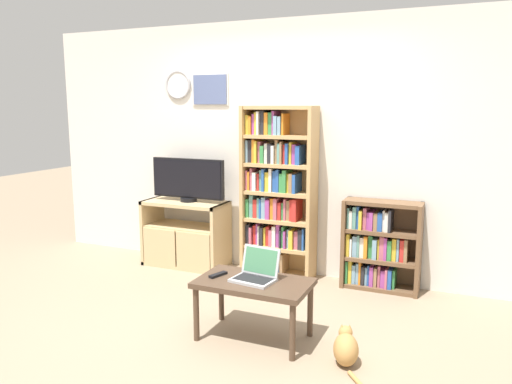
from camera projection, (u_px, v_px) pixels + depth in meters
name	position (u px, v px, depth m)	size (l,w,h in m)	color
ground_plane	(210.00, 331.00, 3.89)	(18.00, 18.00, 0.00)	gray
wall_back	(283.00, 148.00, 5.16)	(5.70, 0.09, 2.60)	silver
tv_stand	(185.00, 234.00, 5.46)	(0.91, 0.44, 0.72)	tan
television	(188.00, 180.00, 5.37)	(0.85, 0.18, 0.47)	black
bookshelf_tall	(276.00, 194.00, 5.08)	(0.75, 0.29, 1.74)	tan
bookshelf_short	(378.00, 246.00, 4.76)	(0.72, 0.27, 0.86)	brown
coffee_table	(254.00, 288.00, 3.72)	(0.84, 0.49, 0.45)	#4C3828
laptop	(256.00, 272.00, 3.72)	(0.34, 0.30, 0.24)	#B7BABC
remote_near_laptop	(218.00, 275.00, 3.81)	(0.09, 0.17, 0.02)	black
cat	(346.00, 348.00, 3.38)	(0.30, 0.42, 0.26)	#B78447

